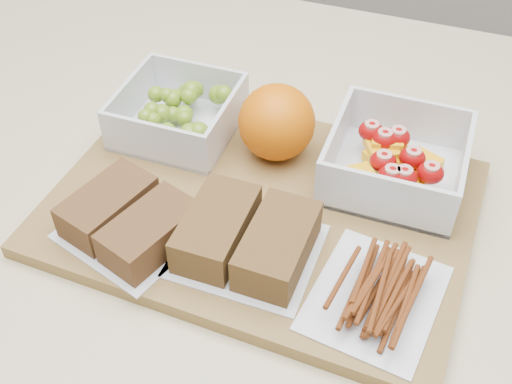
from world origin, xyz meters
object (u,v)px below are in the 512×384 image
(grape_container, at_px, (181,113))
(sandwich_bag_center, at_px, (247,238))
(sandwich_bag_left, at_px, (129,220))
(orange, at_px, (277,122))
(cutting_board, at_px, (261,208))
(pretzel_bag, at_px, (377,289))
(fruit_container, at_px, (395,162))

(grape_container, relative_size, sandwich_bag_center, 0.94)
(sandwich_bag_left, xyz_separation_m, sandwich_bag_center, (0.11, 0.02, 0.00))
(grape_container, xyz_separation_m, orange, (0.12, -0.00, 0.02))
(cutting_board, distance_m, sandwich_bag_center, 0.07)
(sandwich_bag_center, bearing_deg, grape_container, 132.24)
(cutting_board, xyz_separation_m, sandwich_bag_center, (0.01, -0.07, 0.03))
(grape_container, distance_m, pretzel_bag, 0.31)
(grape_container, relative_size, orange, 1.50)
(orange, xyz_separation_m, sandwich_bag_center, (0.02, -0.15, -0.02))
(fruit_container, distance_m, sandwich_bag_left, 0.28)
(fruit_container, xyz_separation_m, sandwich_bag_left, (-0.22, -0.16, -0.00))
(cutting_board, distance_m, orange, 0.09)
(fruit_container, relative_size, sandwich_bag_center, 1.04)
(cutting_board, relative_size, sandwich_bag_center, 3.16)
(sandwich_bag_center, bearing_deg, orange, 97.89)
(cutting_board, bearing_deg, orange, 100.10)
(grape_container, height_order, fruit_container, fruit_container)
(sandwich_bag_center, bearing_deg, cutting_board, 97.91)
(sandwich_bag_center, xyz_separation_m, pretzel_bag, (0.13, -0.01, -0.01))
(grape_container, bearing_deg, sandwich_bag_center, -47.76)
(pretzel_bag, bearing_deg, orange, 132.62)
(sandwich_bag_left, bearing_deg, fruit_container, 36.18)
(cutting_board, relative_size, fruit_container, 3.06)
(sandwich_bag_left, bearing_deg, orange, 59.93)
(sandwich_bag_left, bearing_deg, grape_container, 97.23)
(grape_container, distance_m, orange, 0.12)
(grape_container, distance_m, sandwich_bag_left, 0.17)
(fruit_container, height_order, pretzel_bag, fruit_container)
(cutting_board, bearing_deg, sandwich_bag_left, -139.55)
(fruit_container, xyz_separation_m, pretzel_bag, (0.02, -0.16, -0.01))
(cutting_board, bearing_deg, pretzel_bag, -28.14)
(orange, bearing_deg, sandwich_bag_center, -82.11)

